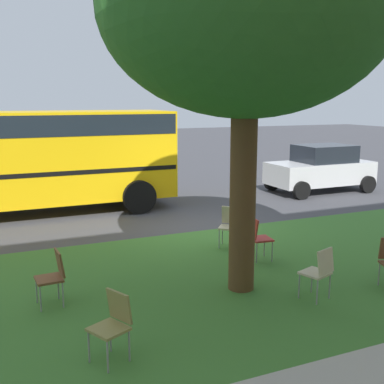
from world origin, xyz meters
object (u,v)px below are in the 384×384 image
at_px(chair_3, 258,235).
at_px(parked_car, 321,168).
at_px(chair_2, 113,321).
at_px(chair_6, 53,273).
at_px(chair_5, 319,270).
at_px(street_tree, 247,8).
at_px(chair_4, 230,223).

bearing_deg(chair_3, parked_car, -137.25).
distance_m(chair_2, chair_6, 2.02).
xyz_separation_m(chair_2, chair_6, (0.46, -1.97, 0.00)).
height_order(chair_3, chair_5, same).
xyz_separation_m(chair_5, chair_6, (3.95, -1.52, 0.00)).
relative_size(street_tree, chair_6, 7.20).
bearing_deg(chair_6, parked_car, -148.94).
distance_m(chair_3, parked_car, 8.00).
bearing_deg(street_tree, parked_car, -136.32).
height_order(chair_3, chair_6, same).
xyz_separation_m(chair_6, parked_car, (-9.93, -5.98, 0.32)).
height_order(chair_2, parked_car, parked_car).
bearing_deg(chair_5, chair_2, 7.29).
xyz_separation_m(chair_3, parked_car, (-5.87, -5.43, 0.32)).
bearing_deg(parked_car, chair_2, 40.01).
bearing_deg(parked_car, chair_4, 36.24).
height_order(chair_2, chair_4, same).
bearing_deg(chair_6, chair_5, 158.90).
xyz_separation_m(chair_4, chair_5, (0.04, 3.15, 0.00)).
relative_size(chair_3, chair_4, 1.00).
height_order(chair_3, parked_car, parked_car).
relative_size(chair_2, chair_3, 1.00).
height_order(chair_2, chair_6, same).
distance_m(chair_2, chair_5, 3.52).
xyz_separation_m(chair_2, chair_4, (-3.53, -3.60, 0.00)).
relative_size(chair_6, parked_car, 0.24).
distance_m(street_tree, chair_6, 5.11).
height_order(street_tree, chair_5, street_tree).
bearing_deg(chair_5, chair_6, -21.10).
relative_size(street_tree, chair_5, 7.20).
xyz_separation_m(chair_4, parked_car, (-5.94, -4.35, 0.32)).
distance_m(street_tree, parked_car, 10.25).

